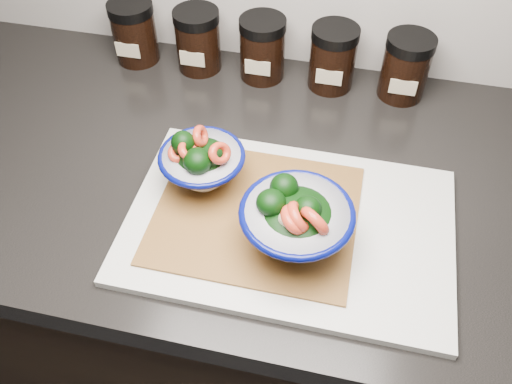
% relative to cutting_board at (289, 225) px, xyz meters
% --- Properties ---
extents(cabinet, '(3.43, 0.58, 0.86)m').
position_rel_cutting_board_xyz_m(cabinet, '(-0.06, 0.10, -0.48)').
color(cabinet, black).
rests_on(cabinet, ground).
extents(countertop, '(3.50, 0.60, 0.04)m').
position_rel_cutting_board_xyz_m(countertop, '(-0.06, 0.10, -0.03)').
color(countertop, black).
rests_on(countertop, cabinet).
extents(cutting_board, '(0.45, 0.30, 0.01)m').
position_rel_cutting_board_xyz_m(cutting_board, '(0.00, 0.00, 0.00)').
color(cutting_board, silver).
rests_on(cutting_board, countertop).
extents(bamboo_mat, '(0.28, 0.24, 0.00)m').
position_rel_cutting_board_xyz_m(bamboo_mat, '(-0.05, 0.00, 0.01)').
color(bamboo_mat, '#A16D30').
rests_on(bamboo_mat, cutting_board).
extents(bowl_left, '(0.12, 0.12, 0.10)m').
position_rel_cutting_board_xyz_m(bowl_left, '(-0.14, 0.04, 0.05)').
color(bowl_left, white).
rests_on(bowl_left, bamboo_mat).
extents(bowl_right, '(0.15, 0.15, 0.11)m').
position_rel_cutting_board_xyz_m(bowl_right, '(0.01, -0.04, 0.06)').
color(bowl_right, white).
rests_on(bowl_right, bamboo_mat).
extents(spice_jar_a, '(0.08, 0.08, 0.11)m').
position_rel_cutting_board_xyz_m(spice_jar_a, '(-0.35, 0.34, 0.05)').
color(spice_jar_a, black).
rests_on(spice_jar_a, countertop).
extents(spice_jar_b, '(0.08, 0.08, 0.11)m').
position_rel_cutting_board_xyz_m(spice_jar_b, '(-0.23, 0.34, 0.05)').
color(spice_jar_b, black).
rests_on(spice_jar_b, countertop).
extents(spice_jar_c, '(0.08, 0.08, 0.11)m').
position_rel_cutting_board_xyz_m(spice_jar_c, '(-0.11, 0.34, 0.05)').
color(spice_jar_c, black).
rests_on(spice_jar_c, countertop).
extents(spice_jar_d, '(0.08, 0.08, 0.11)m').
position_rel_cutting_board_xyz_m(spice_jar_d, '(0.01, 0.34, 0.05)').
color(spice_jar_d, black).
rests_on(spice_jar_d, countertop).
extents(spice_jar_e, '(0.08, 0.08, 0.11)m').
position_rel_cutting_board_xyz_m(spice_jar_e, '(0.14, 0.34, 0.05)').
color(spice_jar_e, black).
rests_on(spice_jar_e, countertop).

